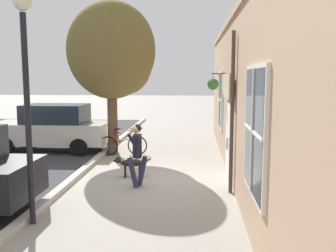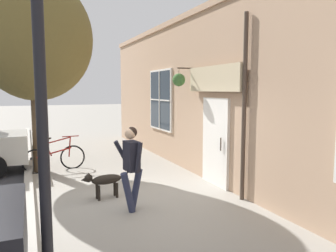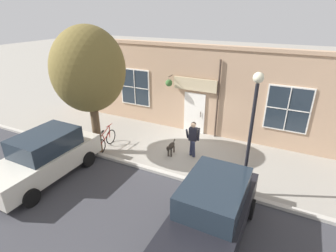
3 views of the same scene
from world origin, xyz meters
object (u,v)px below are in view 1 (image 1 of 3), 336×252
(fire_hydrant, at_px, (111,142))
(parked_car_nearest_curb, at_px, (52,128))
(dog_on_leash, at_px, (130,163))
(pedestrian_walking, at_px, (137,150))
(street_tree_by_curb, at_px, (114,55))
(leaning_bicycle, at_px, (123,144))
(street_lamp, at_px, (26,74))

(fire_hydrant, bearing_deg, parked_car_nearest_curb, -7.12)
(dog_on_leash, bearing_deg, parked_car_nearest_curb, -44.62)
(pedestrian_walking, relative_size, fire_hydrant, 2.09)
(pedestrian_walking, xyz_separation_m, parked_car_nearest_curb, (3.88, -4.38, -0.07))
(pedestrian_walking, bearing_deg, street_tree_by_curb, -70.64)
(dog_on_leash, bearing_deg, leaning_bicycle, -75.23)
(street_tree_by_curb, bearing_deg, leaning_bicycle, 143.91)
(pedestrian_walking, relative_size, parked_car_nearest_curb, 0.37)
(street_tree_by_curb, bearing_deg, dog_on_leash, 108.90)
(pedestrian_walking, height_order, fire_hydrant, pedestrian_walking)
(leaning_bicycle, distance_m, fire_hydrant, 0.56)
(street_lamp, relative_size, fire_hydrant, 5.52)
(street_lamp, bearing_deg, street_tree_by_curb, -91.87)
(street_lamp, distance_m, fire_hydrant, 7.03)
(dog_on_leash, distance_m, fire_hydrant, 3.45)
(pedestrian_walking, height_order, parked_car_nearest_curb, parked_car_nearest_curb)
(leaning_bicycle, bearing_deg, dog_on_leash, 104.77)
(street_tree_by_curb, bearing_deg, pedestrian_walking, 109.36)
(street_tree_by_curb, relative_size, leaning_bicycle, 3.13)
(pedestrian_walking, distance_m, dog_on_leash, 1.09)
(street_tree_by_curb, height_order, leaning_bicycle, street_tree_by_curb)
(parked_car_nearest_curb, bearing_deg, fire_hydrant, 172.88)
(pedestrian_walking, relative_size, street_tree_by_curb, 0.30)
(street_tree_by_curb, distance_m, fire_hydrant, 3.15)
(parked_car_nearest_curb, distance_m, fire_hydrant, 2.36)
(dog_on_leash, bearing_deg, street_lamp, 69.11)
(leaning_bicycle, relative_size, fire_hydrant, 2.24)
(street_lamp, xyz_separation_m, fire_hydrant, (-0.04, -6.60, -2.43))
(pedestrian_walking, bearing_deg, street_lamp, 56.98)
(dog_on_leash, distance_m, parked_car_nearest_curb, 5.01)
(street_tree_by_curb, relative_size, fire_hydrant, 7.00)
(leaning_bicycle, distance_m, parked_car_nearest_curb, 2.88)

